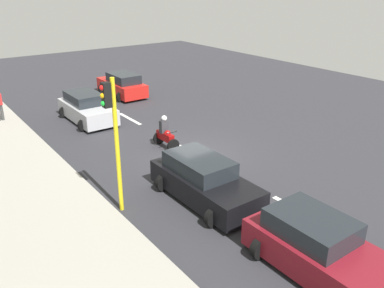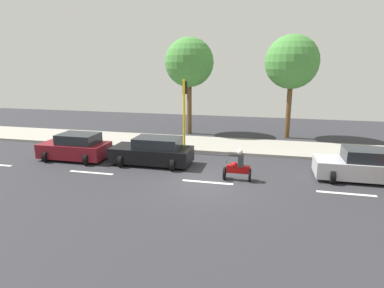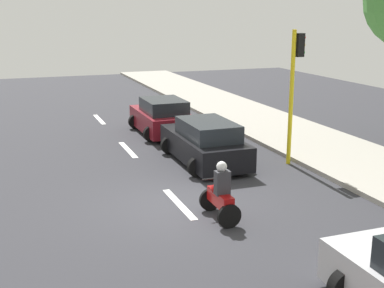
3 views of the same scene
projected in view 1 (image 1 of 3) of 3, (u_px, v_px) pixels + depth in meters
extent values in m
cube|color=#2D2D33|center=(194.00, 155.00, 17.97)|extent=(40.00, 60.00, 0.10)
cube|color=#9E998E|center=(33.00, 199.00, 14.10)|extent=(4.00, 60.00, 0.15)
cube|color=white|center=(87.00, 96.00, 26.92)|extent=(0.20, 2.40, 0.01)
cube|color=white|center=(130.00, 119.00, 22.44)|extent=(0.20, 2.40, 0.01)
cube|color=white|center=(194.00, 154.00, 17.95)|extent=(0.20, 2.40, 0.01)
cube|color=white|center=(301.00, 211.00, 13.47)|extent=(0.20, 2.40, 0.01)
cube|color=#B7B7BC|center=(88.00, 111.00, 21.88)|extent=(1.79, 4.15, 0.80)
cube|color=#1E2328|center=(84.00, 98.00, 21.87)|extent=(1.51, 2.32, 0.56)
cylinder|color=black|center=(112.00, 119.00, 21.38)|extent=(0.64, 0.22, 0.64)
cylinder|color=black|center=(84.00, 125.00, 20.52)|extent=(0.64, 0.22, 0.64)
cylinder|color=black|center=(92.00, 107.00, 23.42)|extent=(0.64, 0.22, 0.64)
cylinder|color=black|center=(65.00, 112.00, 22.56)|extent=(0.64, 0.22, 0.64)
cube|color=maroon|center=(318.00, 253.00, 10.54)|extent=(1.88, 3.83, 0.80)
cube|color=#1E2328|center=(312.00, 225.00, 10.51)|extent=(1.58, 2.14, 0.56)
cylinder|color=black|center=(379.00, 274.00, 10.14)|extent=(0.64, 0.22, 0.64)
cylinder|color=black|center=(300.00, 228.00, 12.03)|extent=(0.64, 0.22, 0.64)
cylinder|color=black|center=(260.00, 248.00, 11.12)|extent=(0.64, 0.22, 0.64)
cube|color=red|center=(122.00, 87.00, 26.78)|extent=(1.72, 4.09, 0.80)
cube|color=#1E2328|center=(123.00, 78.00, 26.28)|extent=(1.45, 2.29, 0.56)
cylinder|color=black|center=(103.00, 88.00, 27.47)|extent=(0.64, 0.22, 0.64)
cylinder|color=black|center=(123.00, 85.00, 28.29)|extent=(0.64, 0.22, 0.64)
cylinder|color=black|center=(121.00, 97.00, 25.45)|extent=(0.64, 0.22, 0.64)
cylinder|color=black|center=(142.00, 93.00, 26.27)|extent=(0.64, 0.22, 0.64)
cube|color=black|center=(205.00, 186.00, 13.98)|extent=(1.80, 4.37, 0.80)
cube|color=#1E2328|center=(199.00, 164.00, 13.98)|extent=(1.52, 2.44, 0.56)
cylinder|color=black|center=(251.00, 202.00, 13.43)|extent=(0.64, 0.22, 0.64)
cylinder|color=black|center=(214.00, 217.00, 12.56)|extent=(0.64, 0.22, 0.64)
cylinder|color=black|center=(198.00, 171.00, 15.58)|extent=(0.64, 0.22, 0.64)
cylinder|color=black|center=(164.00, 182.00, 14.71)|extent=(0.64, 0.22, 0.64)
cylinder|color=black|center=(173.00, 146.00, 18.03)|extent=(0.60, 0.10, 0.60)
cylinder|color=black|center=(159.00, 138.00, 18.92)|extent=(0.60, 0.10, 0.60)
cube|color=#990C0C|center=(165.00, 136.00, 18.42)|extent=(0.28, 1.10, 0.36)
sphere|color=#990C0C|center=(168.00, 134.00, 18.20)|extent=(0.32, 0.32, 0.32)
cylinder|color=black|center=(172.00, 132.00, 17.87)|extent=(0.55, 0.04, 0.04)
cube|color=#333338|center=(164.00, 126.00, 18.32)|extent=(0.36, 0.24, 0.60)
sphere|color=silver|center=(164.00, 118.00, 18.13)|extent=(0.26, 0.26, 0.26)
cylinder|color=#3F3F3F|center=(2.00, 112.00, 21.65)|extent=(0.16, 0.16, 0.85)
cylinder|color=yellow|center=(117.00, 148.00, 12.75)|extent=(0.14, 0.14, 4.50)
cube|color=black|center=(106.00, 95.00, 11.97)|extent=(0.24, 0.24, 0.76)
sphere|color=red|center=(102.00, 88.00, 11.81)|extent=(0.16, 0.16, 0.16)
sphere|color=#F2A50C|center=(103.00, 96.00, 11.90)|extent=(0.16, 0.16, 0.16)
sphere|color=green|center=(103.00, 103.00, 12.00)|extent=(0.16, 0.16, 0.16)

